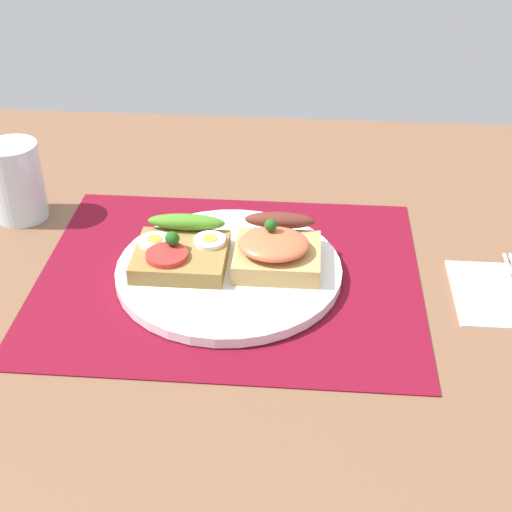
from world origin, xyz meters
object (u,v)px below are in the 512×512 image
object	(u,v)px
plate	(229,270)
drinking_glass	(17,181)
sandwich_salmon	(276,248)
sandwich_egg_tomato	(180,252)

from	to	relation	value
plate	drinking_glass	xyz separation A→B (cm)	(-27.41, 11.23, 4.04)
plate	sandwich_salmon	distance (cm)	5.85
plate	sandwich_egg_tomato	xyz separation A→B (cm)	(-5.37, 0.28, 1.98)
plate	drinking_glass	distance (cm)	29.89
plate	sandwich_egg_tomato	distance (cm)	5.73
plate	drinking_glass	bearing A→B (deg)	157.73
sandwich_egg_tomato	drinking_glass	distance (cm)	24.69
plate	sandwich_salmon	xyz separation A→B (cm)	(5.17, 0.95, 2.58)
sandwich_egg_tomato	sandwich_salmon	xyz separation A→B (cm)	(10.54, 0.67, 0.60)
sandwich_salmon	sandwich_egg_tomato	bearing A→B (deg)	-176.37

